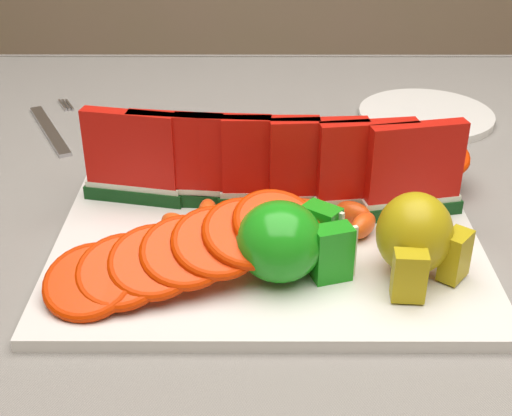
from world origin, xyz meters
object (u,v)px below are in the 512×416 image
Objects in this scene: apple_cluster at (288,242)px; side_plate at (426,115)px; fork at (51,128)px; platter at (268,243)px; pear_cluster at (416,237)px.

apple_cluster is 0.54× the size of side_plate.
apple_cluster is 0.46m from fork.
apple_cluster is 0.58× the size of fork.
platter is at bearing -123.98° from side_plate.
pear_cluster is (0.11, -0.00, 0.01)m from apple_cluster.
pear_cluster is 0.49× the size of fork.
side_plate is at bearing 4.28° from fork.
fork is (-0.30, 0.34, -0.04)m from apple_cluster.
pear_cluster reaches higher than fork.
pear_cluster reaches higher than side_plate.
apple_cluster is (0.02, -0.06, 0.04)m from platter.
pear_cluster is at bearing -25.31° from platter.
platter is at bearing 154.69° from pear_cluster.
pear_cluster is at bearing -103.50° from side_plate.
platter is at bearing 105.77° from apple_cluster.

